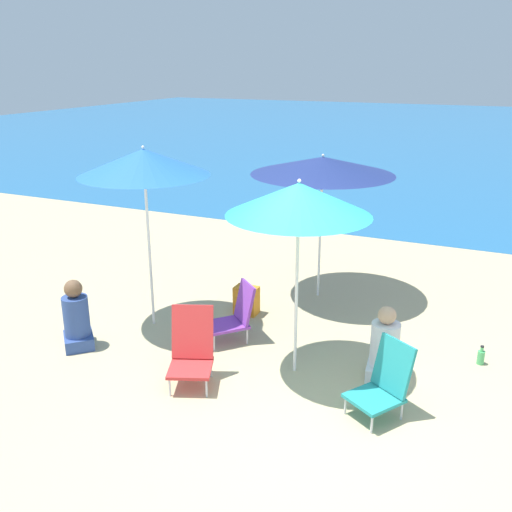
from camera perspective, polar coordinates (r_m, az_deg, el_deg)
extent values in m
plane|color=#C6B284|center=(6.07, 5.16, -15.03)|extent=(60.00, 60.00, 0.00)
cube|color=#23669E|center=(31.26, 21.58, 11.36)|extent=(60.00, 40.00, 0.01)
cylinder|color=white|center=(6.31, 4.06, -4.06)|extent=(0.04, 0.04, 1.85)
cone|color=teal|center=(5.97, 4.30, 5.69)|extent=(1.55, 1.55, 0.35)
sphere|color=white|center=(5.93, 4.35, 7.51)|extent=(0.04, 0.04, 0.04)
cylinder|color=white|center=(7.55, -10.60, 0.33)|extent=(0.04, 0.04, 2.03)
cone|color=blue|center=(7.27, -11.16, 9.19)|extent=(1.65, 1.65, 0.33)
sphere|color=white|center=(7.25, -11.25, 10.63)|extent=(0.04, 0.04, 0.04)
cylinder|color=white|center=(8.45, 6.41, 1.91)|extent=(0.04, 0.04, 1.86)
cone|color=navy|center=(8.21, 6.68, 8.97)|extent=(2.06, 2.06, 0.25)
sphere|color=white|center=(8.19, 6.72, 9.97)|extent=(0.04, 0.04, 0.04)
cylinder|color=silver|center=(5.99, 8.92, -14.55)|extent=(0.02, 0.02, 0.20)
cylinder|color=silver|center=(5.77, 11.50, -16.17)|extent=(0.02, 0.02, 0.20)
cylinder|color=silver|center=(6.24, 11.77, -13.30)|extent=(0.02, 0.02, 0.20)
cylinder|color=silver|center=(6.02, 14.35, -14.77)|extent=(0.02, 0.02, 0.20)
cube|color=teal|center=(5.94, 11.71, -13.75)|extent=(0.63, 0.64, 0.04)
cube|color=teal|center=(5.95, 13.56, -10.63)|extent=(0.46, 0.37, 0.53)
cylinder|color=silver|center=(7.39, -5.12, -7.50)|extent=(0.02, 0.02, 0.21)
cylinder|color=silver|center=(7.10, -4.23, -8.65)|extent=(0.02, 0.02, 0.21)
cylinder|color=silver|center=(7.52, -1.90, -6.94)|extent=(0.02, 0.02, 0.21)
cylinder|color=silver|center=(7.23, -0.89, -8.03)|extent=(0.02, 0.02, 0.21)
cube|color=purple|center=(7.25, -3.04, -6.90)|extent=(0.65, 0.66, 0.04)
cube|color=purple|center=(7.23, -1.14, -4.62)|extent=(0.40, 0.38, 0.50)
cylinder|color=silver|center=(6.27, -8.62, -12.86)|extent=(0.02, 0.02, 0.21)
cylinder|color=silver|center=(6.21, -4.98, -13.03)|extent=(0.02, 0.02, 0.21)
cylinder|color=silver|center=(6.60, -7.98, -11.04)|extent=(0.02, 0.02, 0.21)
cylinder|color=silver|center=(6.55, -4.54, -11.17)|extent=(0.02, 0.02, 0.21)
cube|color=red|center=(6.34, -6.57, -11.05)|extent=(0.60, 0.61, 0.04)
cube|color=red|center=(6.40, -6.36, -7.53)|extent=(0.50, 0.34, 0.59)
cube|color=#334C8C|center=(7.52, -17.29, -8.07)|extent=(0.53, 0.53, 0.16)
cylinder|color=#334C8C|center=(7.38, -17.54, -5.75)|extent=(0.31, 0.31, 0.51)
sphere|color=brown|center=(7.24, -17.82, -3.13)|extent=(0.22, 0.22, 0.22)
cube|color=silver|center=(6.70, 12.55, -11.12)|extent=(0.40, 0.46, 0.16)
cylinder|color=silver|center=(6.54, 12.76, -8.60)|extent=(0.32, 0.32, 0.50)
sphere|color=tan|center=(6.39, 12.98, -5.79)|extent=(0.20, 0.20, 0.20)
cube|color=orange|center=(8.03, -0.96, -4.45)|extent=(0.33, 0.22, 0.40)
cube|color=orange|center=(7.96, -1.34, -5.29)|extent=(0.23, 0.03, 0.18)
cylinder|color=#4CB266|center=(7.29, 21.56, -9.43)|extent=(0.08, 0.08, 0.17)
cylinder|color=#4CB266|center=(7.24, 21.66, -8.66)|extent=(0.04, 0.04, 0.06)
cylinder|color=black|center=(7.23, 21.70, -8.41)|extent=(0.04, 0.04, 0.02)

